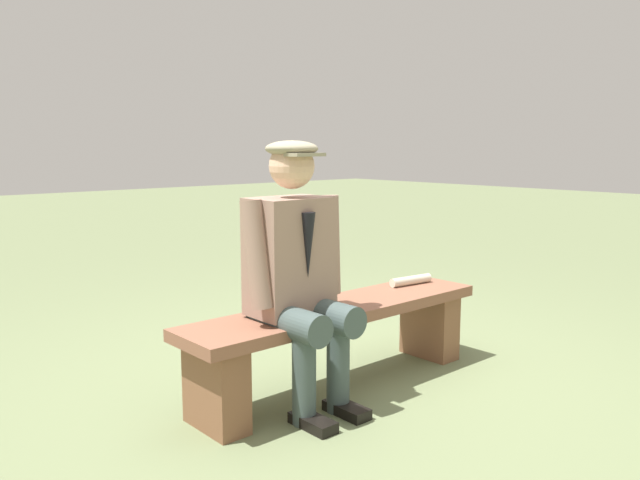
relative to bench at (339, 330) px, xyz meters
name	(u,v)px	position (x,y,z in m)	size (l,w,h in m)	color
ground_plane	(338,386)	(0.00, 0.00, -0.30)	(30.00, 30.00, 0.00)	#68754E
bench	(339,330)	(0.00, 0.00, 0.00)	(1.79, 0.39, 0.44)	brown
seated_man	(297,267)	(0.32, 0.05, 0.39)	(0.56, 0.54, 1.28)	#957464
rolled_magazine	(411,280)	(-0.64, -0.06, 0.16)	(0.05, 0.05, 0.29)	beige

